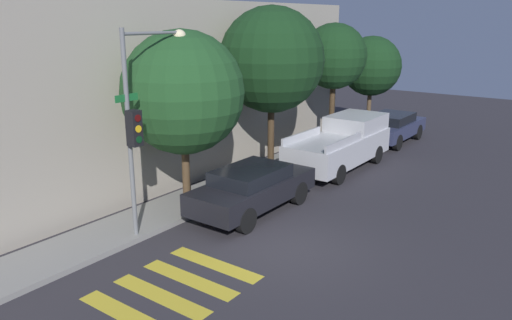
% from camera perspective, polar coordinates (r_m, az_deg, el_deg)
% --- Properties ---
extents(ground_plane, '(60.00, 60.00, 0.00)m').
position_cam_1_polar(ground_plane, '(13.14, 3.38, -9.74)').
color(ground_plane, '#2D2B30').
extents(sidewalk, '(26.00, 1.83, 0.14)m').
position_cam_1_polar(sidewalk, '(15.54, -9.50, -5.51)').
color(sidewalk, gray).
rests_on(sidewalk, ground).
extents(building_row, '(26.00, 6.00, 6.30)m').
position_cam_1_polar(building_row, '(18.05, -19.67, 6.90)').
color(building_row, '#A89E8E').
rests_on(building_row, ground).
extents(crosswalk, '(3.10, 2.60, 0.00)m').
position_cam_1_polar(crosswalk, '(11.41, -9.18, -14.17)').
color(crosswalk, gold).
rests_on(crosswalk, ground).
extents(traffic_light_pole, '(2.45, 0.56, 5.47)m').
position_cam_1_polar(traffic_light_pole, '(13.08, -12.73, 6.07)').
color(traffic_light_pole, slate).
rests_on(traffic_light_pole, ground).
extents(sedan_near_corner, '(4.44, 1.78, 1.42)m').
position_cam_1_polar(sedan_near_corner, '(15.02, -0.39, -3.17)').
color(sedan_near_corner, black).
rests_on(sedan_near_corner, ground).
extents(pickup_truck, '(5.36, 2.01, 1.93)m').
position_cam_1_polar(pickup_truck, '(19.78, 9.80, 1.92)').
color(pickup_truck, '#BCBCC1').
rests_on(pickup_truck, ground).
extents(sedan_middle, '(4.28, 1.85, 1.39)m').
position_cam_1_polar(sedan_middle, '(24.44, 15.25, 3.70)').
color(sedan_middle, '#2D3351').
rests_on(sedan_middle, ground).
extents(tree_near_corner, '(3.62, 3.62, 5.42)m').
position_cam_1_polar(tree_near_corner, '(14.75, -8.36, 7.63)').
color(tree_near_corner, '#4C3823').
rests_on(tree_near_corner, ground).
extents(tree_midblock, '(3.78, 3.78, 6.15)m').
position_cam_1_polar(tree_midblock, '(18.16, 1.79, 11.36)').
color(tree_midblock, '#42301E').
rests_on(tree_midblock, ground).
extents(tree_far_end, '(2.83, 2.83, 5.52)m').
position_cam_1_polar(tree_far_end, '(22.24, 8.91, 11.59)').
color(tree_far_end, '#42301E').
rests_on(tree_far_end, ground).
extents(tree_behind_truck, '(2.96, 2.96, 4.88)m').
position_cam_1_polar(tree_behind_truck, '(25.93, 13.05, 10.40)').
color(tree_behind_truck, brown).
rests_on(tree_behind_truck, ground).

